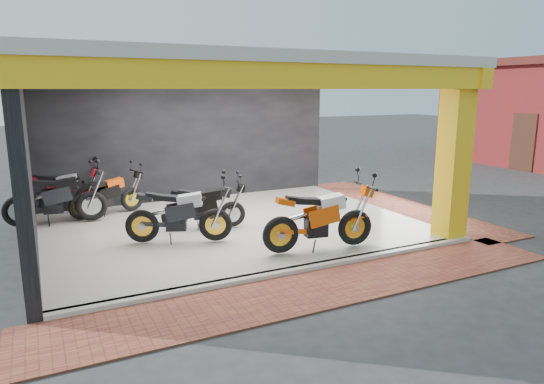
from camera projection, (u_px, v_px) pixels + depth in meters
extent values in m
plane|color=#2D2D30|center=(273.00, 255.00, 9.24)|extent=(80.00, 80.00, 0.00)
cube|color=silver|center=(233.00, 226.00, 10.99)|extent=(8.00, 6.00, 0.10)
cube|color=beige|center=(231.00, 65.00, 10.25)|extent=(8.40, 6.40, 0.20)
cube|color=black|center=(190.00, 139.00, 13.35)|extent=(8.20, 0.20, 3.50)
cube|color=black|center=(23.00, 164.00, 8.85)|extent=(0.20, 6.20, 3.50)
cube|color=yellow|center=(454.00, 157.00, 9.85)|extent=(0.50, 0.50, 3.50)
cube|color=yellow|center=(301.00, 76.00, 7.68)|extent=(8.40, 0.30, 0.40)
cube|color=yellow|center=(381.00, 81.00, 12.04)|extent=(0.30, 6.40, 0.40)
cube|color=silver|center=(299.00, 270.00, 8.34)|extent=(8.00, 0.20, 0.10)
cube|color=#9B5033|center=(323.00, 288.00, 7.66)|extent=(9.00, 1.40, 0.03)
cube|color=#9B5033|center=(399.00, 206.00, 13.07)|extent=(1.40, 7.00, 0.03)
cube|color=#3F1E14|center=(523.00, 142.00, 18.59)|extent=(0.06, 1.00, 2.20)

